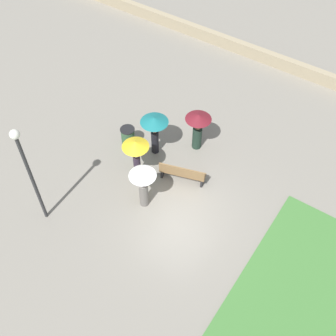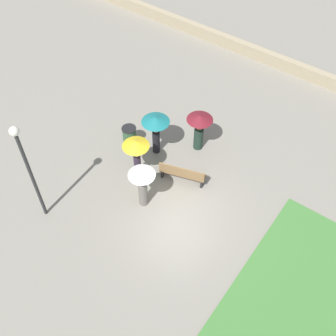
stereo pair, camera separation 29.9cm
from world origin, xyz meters
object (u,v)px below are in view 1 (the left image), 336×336
object	(u,v)px
lamp_post	(27,166)
crowd_person_teal	(155,126)
park_bench	(182,173)
crowd_person_maroon	(198,125)
crowd_person_yellow	(136,150)
crowd_person_white	(143,180)
trash_bin	(128,137)

from	to	relation	value
lamp_post	crowd_person_teal	world-z (taller)	lamp_post
lamp_post	crowd_person_teal	distance (m)	5.37
park_bench	crowd_person_teal	distance (m)	2.17
crowd_person_maroon	crowd_person_yellow	bearing A→B (deg)	-55.55
crowd_person_teal	crowd_person_maroon	bearing A→B (deg)	-30.40
crowd_person_white	crowd_person_maroon	size ratio (longest dim) A/B	1.08
trash_bin	crowd_person_yellow	world-z (taller)	crowd_person_yellow
lamp_post	crowd_person_white	distance (m)	3.96
lamp_post	crowd_person_maroon	world-z (taller)	lamp_post
crowd_person_teal	crowd_person_white	xyz separation A→B (m)	(-1.24, 2.44, -0.03)
park_bench	crowd_person_teal	bearing A→B (deg)	-38.86
lamp_post	crowd_person_maroon	xyz separation A→B (m)	(-2.73, -6.19, -1.62)
park_bench	crowd_person_yellow	distance (m)	2.06
park_bench	crowd_person_yellow	world-z (taller)	crowd_person_yellow
park_bench	crowd_person_yellow	xyz separation A→B (m)	(1.64, 0.74, 0.99)
crowd_person_white	crowd_person_maroon	xyz separation A→B (m)	(-0.05, -3.66, -0.18)
crowd_person_yellow	crowd_person_maroon	distance (m)	2.90
crowd_person_teal	crowd_person_maroon	size ratio (longest dim) A/B	1.05
crowd_person_maroon	crowd_person_white	bearing A→B (deg)	-33.49
park_bench	crowd_person_teal	xyz separation A→B (m)	(1.81, -0.70, 0.98)
crowd_person_white	crowd_person_maroon	world-z (taller)	crowd_person_white
crowd_person_teal	crowd_person_white	bearing A→B (deg)	-136.89
park_bench	trash_bin	distance (m)	2.98
lamp_post	crowd_person_white	world-z (taller)	lamp_post
lamp_post	crowd_person_yellow	size ratio (longest dim) A/B	2.35
trash_bin	park_bench	bearing A→B (deg)	173.03
crowd_person_white	lamp_post	bearing A→B (deg)	-42.96
trash_bin	crowd_person_white	world-z (taller)	crowd_person_white
crowd_person_maroon	trash_bin	bearing A→B (deg)	-90.16
park_bench	lamp_post	xyz separation A→B (m)	(3.24, 4.27, 2.39)
park_bench	crowd_person_white	distance (m)	2.06
lamp_post	park_bench	bearing A→B (deg)	-127.20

